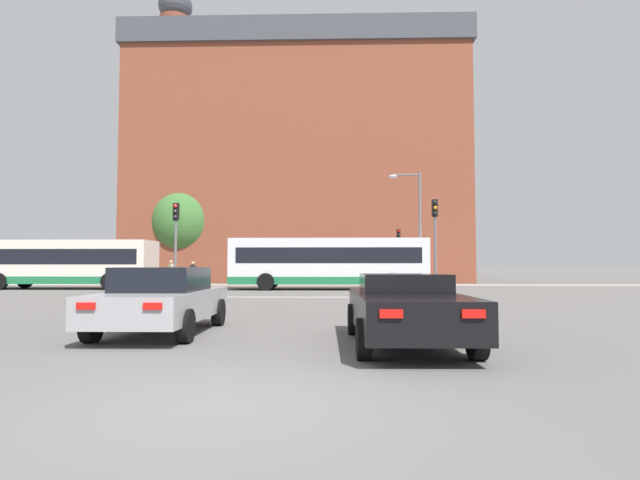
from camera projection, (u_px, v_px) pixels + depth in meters
The scene contains 16 objects.
ground_plane at pixel (222, 402), 5.27m from camera, with size 400.00×400.00×0.00m, color #605E5B.
stop_line_strip at pixel (307, 297), 22.62m from camera, with size 9.84×0.30×0.01m, color silver.
far_pavement at pixel (317, 285), 36.73m from camera, with size 70.93×2.50×0.01m, color #A09B91.
brick_civic_building at pixel (299, 163), 47.21m from camera, with size 29.62×14.02×28.18m.
car_saloon_left at pixel (163, 299), 10.65m from camera, with size 2.01×4.45×1.40m.
car_roadster_right at pixel (405, 308), 9.07m from camera, with size 2.01×4.63×1.29m.
bus_crossing_lead at pixel (329, 262), 29.71m from camera, with size 11.62×2.72×3.02m.
bus_crossing_trailing at pixel (66, 263), 30.50m from camera, with size 10.63×2.76×2.96m.
traffic_light_near_right at pixel (435, 232), 23.07m from camera, with size 0.26×0.31×4.50m.
traffic_light_far_right at pixel (399, 247), 36.19m from camera, with size 0.26×0.31×4.07m.
traffic_light_near_left at pixel (176, 234), 23.10m from camera, with size 0.26×0.31×4.34m.
street_lamp_junction at pixel (415, 218), 29.32m from camera, with size 1.91×0.36×6.95m.
pedestrian_waiting at pixel (171, 270), 37.17m from camera, with size 0.44×0.44×1.83m.
pedestrian_walking_east at pixel (248, 272), 37.73m from camera, with size 0.40×0.46×1.62m.
pedestrian_walking_west at pixel (193, 271), 36.42m from camera, with size 0.45×0.43×1.72m.
tree_by_building at pixel (184, 223), 42.09m from camera, with size 5.47×5.47×7.93m.
Camera 1 is at (1.18, -5.32, 1.45)m, focal length 28.00 mm.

